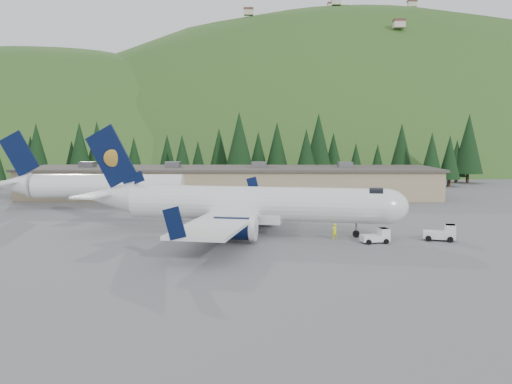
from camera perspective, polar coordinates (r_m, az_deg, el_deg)
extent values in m
plane|color=#5D5D62|center=(62.09, -0.09, -4.23)|extent=(600.00, 600.00, 0.00)
cylinder|color=white|center=(61.60, -0.09, -1.16)|extent=(27.76, 8.34, 3.70)
ellipsoid|color=white|center=(60.57, 12.82, -1.42)|extent=(5.37, 4.46, 3.70)
cylinder|color=black|center=(60.49, 11.90, -0.99)|extent=(1.88, 3.24, 3.05)
cone|color=white|center=(66.72, -14.34, -0.47)|extent=(6.44, 4.65, 3.70)
cube|color=white|center=(61.99, -0.98, -2.57)|extent=(8.29, 4.44, 0.98)
cube|color=white|center=(62.12, -1.87, -2.02)|extent=(11.03, 33.87, 0.34)
cube|color=#071133|center=(78.54, -0.27, 0.54)|extent=(1.99, 0.49, 2.83)
cube|color=#071133|center=(46.39, -8.16, -3.12)|extent=(1.99, 0.49, 2.83)
cylinder|color=#071133|center=(67.57, 0.00, -2.11)|extent=(4.46, 2.93, 2.26)
cylinder|color=white|center=(67.25, 1.57, -2.15)|extent=(0.99, 2.46, 2.40)
cube|color=white|center=(67.50, 0.00, -1.65)|extent=(2.17, 0.61, 0.89)
cylinder|color=#071133|center=(56.53, -2.15, -3.65)|extent=(4.46, 2.93, 2.26)
cylinder|color=white|center=(56.15, -0.29, -3.71)|extent=(0.99, 2.46, 2.40)
cube|color=white|center=(56.44, -2.15, -3.11)|extent=(2.17, 0.61, 0.89)
cube|color=#071133|center=(66.31, -14.28, 3.48)|extent=(6.04, 1.33, 7.22)
ellipsoid|color=gold|center=(66.41, -14.05, 3.32)|extent=(1.95, 0.51, 1.95)
ellipsoid|color=gold|center=(66.06, -14.19, 3.30)|extent=(1.95, 0.51, 1.95)
cube|color=#071133|center=(65.42, -12.19, 1.26)|extent=(2.72, 0.71, 1.95)
cube|color=white|center=(66.88, -14.73, -0.04)|extent=(4.62, 12.55, 0.22)
cylinder|color=slate|center=(60.88, 9.99, -3.67)|extent=(0.23, 0.23, 1.77)
cylinder|color=black|center=(60.96, 9.98, -4.14)|extent=(0.78, 0.40, 0.75)
cylinder|color=slate|center=(65.09, -2.20, -2.89)|extent=(0.27, 0.27, 1.97)
cylinder|color=black|center=(65.07, -1.86, -3.29)|extent=(1.12, 0.52, 1.08)
cylinder|color=black|center=(65.25, -2.54, -3.27)|extent=(1.12, 0.52, 1.08)
cylinder|color=slate|center=(59.99, -3.34, -3.63)|extent=(0.27, 0.27, 1.97)
cylinder|color=black|center=(59.97, -2.97, -4.06)|extent=(1.12, 0.52, 1.08)
cylinder|color=black|center=(60.16, -3.70, -4.04)|extent=(1.12, 0.52, 1.08)
cylinder|color=white|center=(86.60, -14.55, 0.55)|extent=(22.00, 3.60, 3.60)
cone|color=white|center=(91.31, -23.05, 0.66)|extent=(5.00, 3.60, 3.60)
cube|color=#071133|center=(90.66, -22.59, 3.56)|extent=(5.82, 0.28, 6.89)
cube|color=white|center=(91.27, -23.07, 1.03)|extent=(2.40, 11.00, 0.20)
cube|color=silver|center=(58.17, 11.79, -4.52)|extent=(2.96, 1.88, 0.64)
cube|color=silver|center=(58.42, 12.64, -3.95)|extent=(1.15, 1.44, 0.82)
cube|color=black|center=(58.36, 12.65, -3.59)|extent=(1.04, 1.33, 0.09)
cylinder|color=black|center=(59.22, 12.35, -4.59)|extent=(0.54, 0.30, 0.51)
cylinder|color=black|center=(57.90, 12.91, -4.84)|extent=(0.54, 0.30, 0.51)
cylinder|color=black|center=(58.55, 10.69, -4.68)|extent=(0.54, 0.30, 0.51)
cylinder|color=black|center=(57.20, 11.21, -4.93)|extent=(0.54, 0.30, 0.51)
cube|color=silver|center=(61.19, 17.85, -4.10)|extent=(3.45, 2.33, 0.74)
cube|color=silver|center=(61.14, 18.85, -3.54)|extent=(1.39, 1.69, 0.95)
cube|color=black|center=(61.07, 18.86, -3.15)|extent=(1.26, 1.56, 0.11)
cylinder|color=black|center=(62.11, 18.78, -4.25)|extent=(0.63, 0.37, 0.59)
cylinder|color=black|center=(60.46, 18.86, -4.52)|extent=(0.63, 0.37, 0.59)
cylinder|color=black|center=(62.03, 16.84, -4.21)|extent=(0.63, 0.37, 0.59)
cylinder|color=black|center=(60.37, 16.87, -4.48)|extent=(0.63, 0.37, 0.59)
cube|color=tan|center=(99.68, -2.59, 0.92)|extent=(70.00, 16.00, 4.80)
cube|color=#47423D|center=(99.50, -2.60, 2.38)|extent=(71.00, 17.00, 0.40)
cube|color=slate|center=(104.02, -16.50, 2.66)|extent=(2.50, 2.50, 1.00)
cube|color=slate|center=(100.57, -8.30, 2.73)|extent=(2.50, 2.50, 1.00)
cube|color=slate|center=(99.29, 0.28, 2.76)|extent=(2.50, 2.50, 1.00)
cube|color=slate|center=(100.26, 8.90, 2.72)|extent=(2.50, 2.50, 1.00)
imported|color=#F6FF15|center=(59.52, 7.86, -3.92)|extent=(0.71, 0.64, 1.63)
cone|color=black|center=(135.36, -21.58, 3.35)|extent=(4.47, 4.47, 9.15)
cone|color=black|center=(128.53, -21.08, 3.93)|extent=(5.55, 5.55, 11.36)
cone|color=black|center=(133.30, -17.92, 3.17)|extent=(3.99, 3.99, 8.17)
cone|color=black|center=(126.19, -17.20, 4.08)|extent=(5.64, 5.64, 11.54)
cone|color=black|center=(127.82, -15.58, 4.21)|extent=(5.74, 5.74, 11.75)
cone|color=black|center=(125.12, -13.86, 3.24)|extent=(4.18, 4.18, 8.55)
cone|color=black|center=(124.00, -12.09, 3.36)|extent=(4.33, 4.33, 8.85)
cone|color=black|center=(129.80, -8.86, 3.66)|extent=(4.56, 4.56, 9.34)
cone|color=black|center=(121.22, -7.39, 3.52)|extent=(4.54, 4.54, 9.28)
cone|color=black|center=(127.99, -5.81, 3.30)|extent=(3.97, 3.97, 8.12)
cone|color=black|center=(123.68, -3.71, 3.97)|extent=(5.12, 5.12, 10.47)
cone|color=black|center=(116.93, -1.69, 4.78)|extent=(6.48, 6.48, 13.25)
cone|color=black|center=(122.38, 0.23, 3.76)|extent=(4.81, 4.81, 9.84)
cone|color=black|center=(120.30, 2.11, 4.27)|extent=(5.64, 5.64, 11.54)
cone|color=black|center=(119.10, 5.05, 3.84)|extent=(5.05, 5.05, 10.32)
cone|color=black|center=(124.36, 6.26, 4.80)|extent=(6.47, 6.47, 13.24)
cone|color=black|center=(127.97, 7.74, 3.75)|extent=(4.74, 4.74, 9.70)
cone|color=black|center=(128.08, 9.95, 3.12)|extent=(3.76, 3.76, 7.69)
cone|color=black|center=(129.85, 12.05, 3.05)|extent=(3.65, 3.65, 7.48)
cone|color=black|center=(129.90, 14.34, 4.16)|extent=(5.58, 5.58, 11.42)
cone|color=black|center=(123.93, 17.16, 3.49)|extent=(4.74, 4.74, 9.70)
cone|color=black|center=(125.85, 18.80, 3.33)|extent=(4.51, 4.51, 9.22)
cone|color=black|center=(135.66, 19.44, 3.21)|extent=(4.09, 4.09, 8.37)
cone|color=black|center=(135.71, 20.49, 4.56)|extent=(6.50, 6.50, 13.29)
ellipsoid|color=#264F19|center=(262.80, -20.04, -13.68)|extent=(336.00, 240.00, 240.00)
ellipsoid|color=#264F19|center=(280.85, 9.08, -14.29)|extent=(420.00, 300.00, 300.00)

